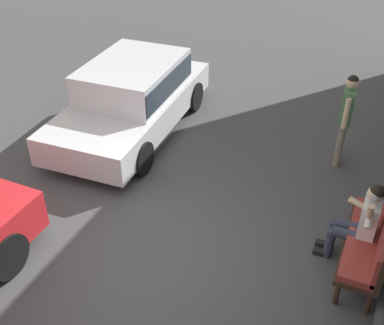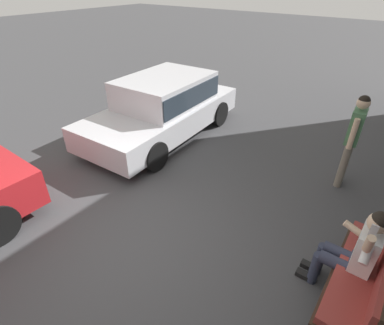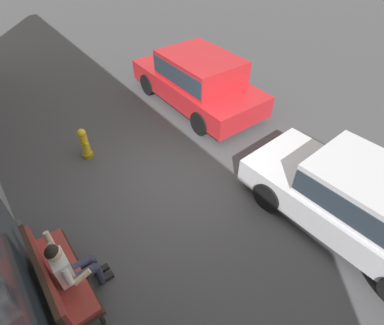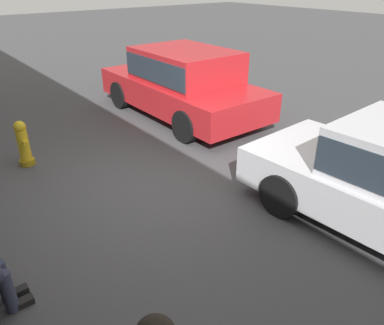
{
  "view_description": "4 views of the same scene",
  "coord_description": "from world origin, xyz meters",
  "px_view_note": "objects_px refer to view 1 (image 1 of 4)",
  "views": [
    {
      "loc": [
        4.23,
        2.6,
        4.97
      ],
      "look_at": [
        -1.27,
        0.15,
        0.86
      ],
      "focal_mm": 45.0,
      "sensor_mm": 36.0,
      "label": 1
    },
    {
      "loc": [
        1.85,
        2.6,
        3.37
      ],
      "look_at": [
        -0.9,
        0.53,
        1.2
      ],
      "focal_mm": 28.0,
      "sensor_mm": 36.0,
      "label": 2
    },
    {
      "loc": [
        -4.03,
        2.6,
        4.84
      ],
      "look_at": [
        -0.81,
        0.15,
        1.19
      ],
      "focal_mm": 28.0,
      "sensor_mm": 36.0,
      "label": 3
    },
    {
      "loc": [
        -4.43,
        2.6,
        3.01
      ],
      "look_at": [
        -1.1,
        -0.02,
        0.86
      ],
      "focal_mm": 35.0,
      "sensor_mm": 36.0,
      "label": 4
    }
  ],
  "objects_px": {
    "parked_car_near": "(132,94)",
    "person_on_phone": "(360,221)",
    "pedestrian_standing": "(346,114)",
    "bench": "(374,238)"
  },
  "relations": [
    {
      "from": "person_on_phone",
      "to": "parked_car_near",
      "type": "relative_size",
      "value": 0.31
    },
    {
      "from": "bench",
      "to": "pedestrian_standing",
      "type": "relative_size",
      "value": 1.01
    },
    {
      "from": "person_on_phone",
      "to": "pedestrian_standing",
      "type": "xyz_separation_m",
      "value": [
        -2.35,
        -0.62,
        0.33
      ]
    },
    {
      "from": "bench",
      "to": "pedestrian_standing",
      "type": "distance_m",
      "value": 2.62
    },
    {
      "from": "parked_car_near",
      "to": "pedestrian_standing",
      "type": "xyz_separation_m",
      "value": [
        -0.4,
        4.0,
        0.26
      ]
    },
    {
      "from": "person_on_phone",
      "to": "parked_car_near",
      "type": "distance_m",
      "value": 5.01
    },
    {
      "from": "person_on_phone",
      "to": "parked_car_near",
      "type": "bearing_deg",
      "value": -112.86
    },
    {
      "from": "pedestrian_standing",
      "to": "parked_car_near",
      "type": "bearing_deg",
      "value": -84.26
    },
    {
      "from": "parked_car_near",
      "to": "person_on_phone",
      "type": "bearing_deg",
      "value": 67.14
    },
    {
      "from": "bench",
      "to": "person_on_phone",
      "type": "bearing_deg",
      "value": -112.45
    }
  ]
}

